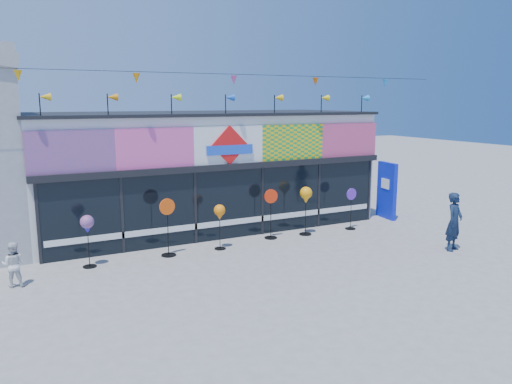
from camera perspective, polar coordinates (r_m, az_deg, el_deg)
ground at (r=13.76m, az=2.90°, el=-8.70°), size 80.00×80.00×0.00m
kite_shop at (r=18.55m, az=-6.27°, el=2.72°), size 16.00×5.70×5.31m
blue_sign at (r=19.91m, az=14.72°, el=0.19°), size 0.30×1.10×2.18m
spinner_0 at (r=14.27m, az=-18.72°, el=-3.66°), size 0.37×0.37×1.46m
spinner_1 at (r=14.80m, az=-10.05°, el=-3.82°), size 0.48×0.44×1.72m
spinner_2 at (r=15.22m, az=-4.18°, el=-2.47°), size 0.35×0.35×1.40m
spinner_3 at (r=16.43m, az=1.71°, el=-2.36°), size 0.47×0.42×1.65m
spinner_4 at (r=16.87m, az=5.73°, el=-0.51°), size 0.42×0.42×1.66m
spinner_5 at (r=17.95m, az=10.81°, el=-1.76°), size 0.41×0.38×1.47m
adult_man at (r=16.26m, az=21.72°, el=-3.18°), size 0.75×0.61×1.78m
child at (r=13.65m, az=-25.99°, el=-7.45°), size 0.61×0.46×1.12m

